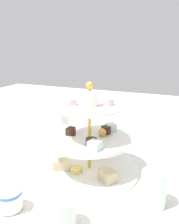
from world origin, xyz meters
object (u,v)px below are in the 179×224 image
(teacup_with_saucer, at_px, (10,201))
(water_glass_mid_back, at_px, (154,189))
(butter_knife_left, at_px, (154,147))
(tiered_serving_stand, at_px, (89,146))
(water_glass_tall_right, at_px, (61,127))
(water_glass_short_left, at_px, (61,214))

(teacup_with_saucer, height_order, water_glass_mid_back, water_glass_mid_back)
(teacup_with_saucer, height_order, butter_knife_left, teacup_with_saucer)
(tiered_serving_stand, height_order, teacup_with_saucer, tiered_serving_stand)
(butter_knife_left, height_order, water_glass_mid_back, water_glass_mid_back)
(water_glass_tall_right, relative_size, butter_knife_left, 0.72)
(teacup_with_saucer, distance_m, water_glass_mid_back, 0.33)
(tiered_serving_stand, distance_m, butter_knife_left, 0.31)
(teacup_with_saucer, bearing_deg, water_glass_short_left, 87.76)
(water_glass_short_left, bearing_deg, teacup_with_saucer, -92.24)
(tiered_serving_stand, xyz_separation_m, water_glass_mid_back, (0.09, 0.20, -0.04))
(butter_knife_left, distance_m, water_glass_mid_back, 0.35)
(water_glass_tall_right, xyz_separation_m, water_glass_short_left, (0.41, 0.22, -0.03))
(water_glass_tall_right, height_order, butter_knife_left, water_glass_tall_right)
(water_glass_tall_right, bearing_deg, water_glass_short_left, 28.31)
(tiered_serving_stand, distance_m, water_glass_short_left, 0.25)
(butter_knife_left, bearing_deg, water_glass_mid_back, 137.48)
(teacup_with_saucer, bearing_deg, water_glass_mid_back, 115.92)
(water_glass_tall_right, height_order, water_glass_mid_back, water_glass_tall_right)
(tiered_serving_stand, xyz_separation_m, teacup_with_saucer, (0.24, -0.10, -0.06))
(tiered_serving_stand, relative_size, butter_knife_left, 1.73)
(tiered_serving_stand, height_order, water_glass_mid_back, tiered_serving_stand)
(water_glass_tall_right, bearing_deg, teacup_with_saucer, 11.80)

